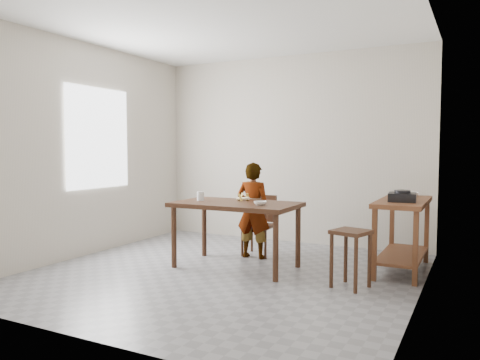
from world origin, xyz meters
The scene contains 17 objects.
floor centered at (0.00, 0.00, -0.02)m, with size 4.00×4.00×0.04m, color gray.
ceiling centered at (0.00, 0.00, 2.72)m, with size 4.00×4.00×0.04m, color white.
wall_back centered at (0.00, 2.02, 1.35)m, with size 4.00×0.04×2.70m, color beige.
wall_front centered at (0.00, -2.02, 1.35)m, with size 4.00×0.04×2.70m, color beige.
wall_left centered at (-2.02, 0.00, 1.35)m, with size 0.04×4.00×2.70m, color beige.
wall_right centered at (2.02, 0.00, 1.35)m, with size 0.04×4.00×2.70m, color beige.
window_pane centered at (-1.97, 0.20, 1.50)m, with size 0.02×1.10×1.30m, color white.
dining_table centered at (0.00, 0.30, 0.38)m, with size 1.40×0.80×0.75m, color #382013, non-canonical shape.
prep_counter centered at (1.72, 1.00, 0.40)m, with size 0.50×1.20×0.80m, color brown, non-canonical shape.
child centered at (-0.03, 0.82, 0.60)m, with size 0.44×0.29×1.19m, color silver.
dining_chair centered at (-0.04, 0.99, 0.38)m, with size 0.37×0.37×0.76m, color #382013, non-canonical shape.
stool centered at (1.36, 0.12, 0.28)m, with size 0.32×0.32×0.57m, color #382013, non-canonical shape.
glass_tumbler centered at (-0.46, 0.28, 0.80)m, with size 0.08×0.08×0.10m, color white.
small_bowl centered at (0.35, 0.19, 0.77)m, with size 0.14×0.14×0.04m, color white.
banana centered at (-0.01, 0.49, 0.78)m, with size 0.17×0.12×0.06m, color yellow, non-canonical shape.
serving_bowl centered at (1.74, 1.40, 0.83)m, with size 0.20×0.20×0.05m, color white.
gas_burner centered at (1.74, 0.80, 0.85)m, with size 0.28×0.28×0.09m, color black.
Camera 1 is at (2.46, -4.39, 1.36)m, focal length 35.00 mm.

